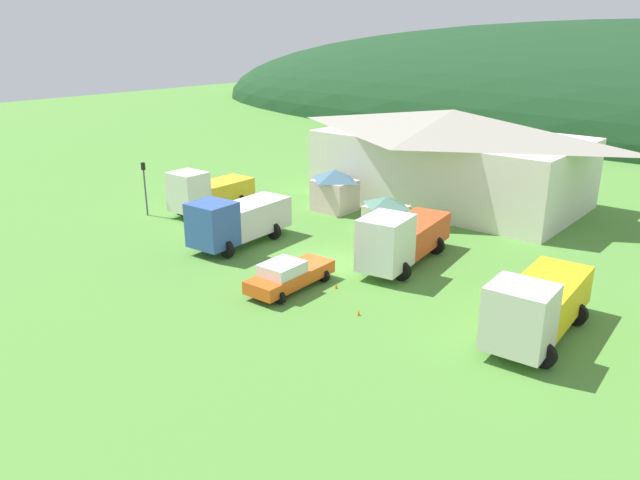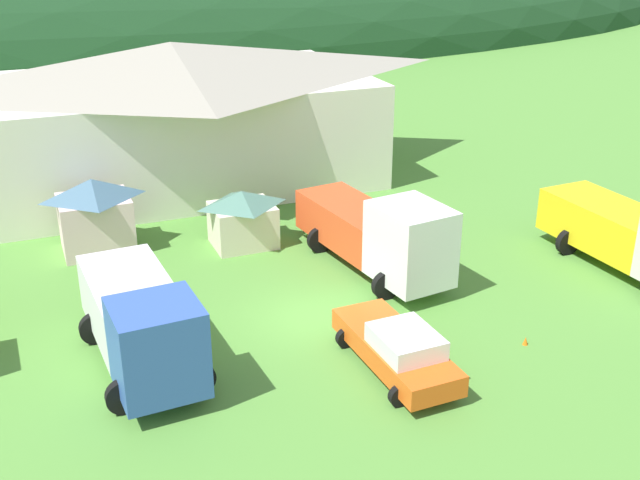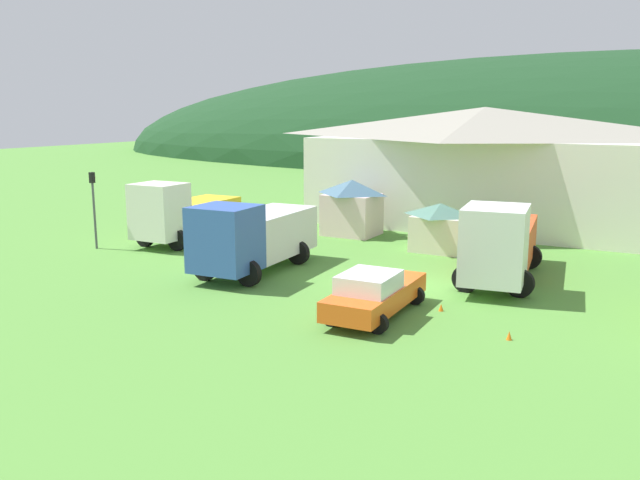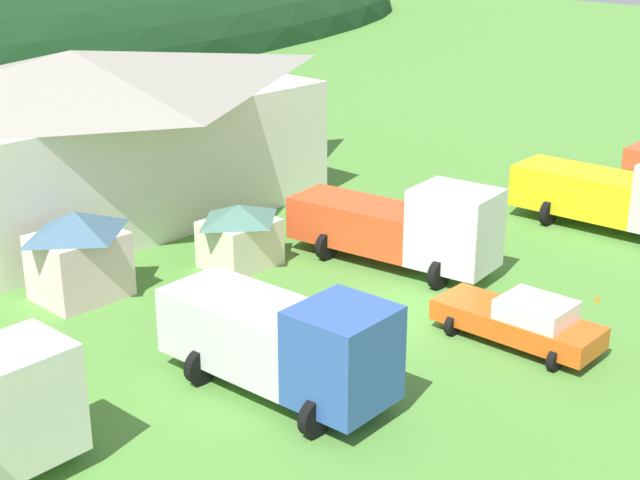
{
  "view_description": "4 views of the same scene",
  "coord_description": "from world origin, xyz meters",
  "px_view_note": "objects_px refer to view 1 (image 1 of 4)",
  "views": [
    {
      "loc": [
        21.92,
        -26.34,
        13.2
      ],
      "look_at": [
        -0.47,
        0.57,
        1.11
      ],
      "focal_mm": 34.37,
      "sensor_mm": 36.0,
      "label": 1
    },
    {
      "loc": [
        -8.88,
        -23.0,
        13.6
      ],
      "look_at": [
        1.69,
        3.07,
        1.59
      ],
      "focal_mm": 43.9,
      "sensor_mm": 36.0,
      "label": 2
    },
    {
      "loc": [
        10.48,
        -24.62,
        7.17
      ],
      "look_at": [
        -3.1,
        -0.14,
        1.59
      ],
      "focal_mm": 36.91,
      "sensor_mm": 36.0,
      "label": 3
    },
    {
      "loc": [
        -22.4,
        -18.03,
        13.32
      ],
      "look_at": [
        -0.29,
        2.98,
        2.16
      ],
      "focal_mm": 52.29,
      "sensor_mm": 36.0,
      "label": 4
    }
  ],
  "objects_px": {
    "depot_building": "(451,155)",
    "play_shed_pink": "(335,190)",
    "play_shed_cream": "(386,214)",
    "box_truck_blue": "(237,220)",
    "heavy_rig_white": "(401,238)",
    "traffic_cone_near_pickup": "(359,315)",
    "traffic_cone_mid_row": "(336,288)",
    "service_pickup_orange": "(289,275)",
    "flatbed_truck_yellow": "(537,305)",
    "traffic_light_west": "(145,183)",
    "heavy_rig_striped": "(207,191)"
  },
  "relations": [
    {
      "from": "depot_building",
      "to": "box_truck_blue",
      "type": "relative_size",
      "value": 2.87
    },
    {
      "from": "depot_building",
      "to": "traffic_cone_near_pickup",
      "type": "relative_size",
      "value": 36.95
    },
    {
      "from": "heavy_rig_striped",
      "to": "traffic_cone_near_pickup",
      "type": "bearing_deg",
      "value": 68.93
    },
    {
      "from": "service_pickup_orange",
      "to": "flatbed_truck_yellow",
      "type": "bearing_deg",
      "value": 101.88
    },
    {
      "from": "play_shed_pink",
      "to": "traffic_cone_near_pickup",
      "type": "bearing_deg",
      "value": -47.87
    },
    {
      "from": "play_shed_pink",
      "to": "service_pickup_orange",
      "type": "distance_m",
      "value": 15.34
    },
    {
      "from": "play_shed_cream",
      "to": "play_shed_pink",
      "type": "xyz_separation_m",
      "value": [
        -5.94,
        1.83,
        0.37
      ]
    },
    {
      "from": "box_truck_blue",
      "to": "flatbed_truck_yellow",
      "type": "height_order",
      "value": "flatbed_truck_yellow"
    },
    {
      "from": "depot_building",
      "to": "box_truck_blue",
      "type": "xyz_separation_m",
      "value": [
        -5.21,
        -18.24,
        -2.07
      ]
    },
    {
      "from": "play_shed_cream",
      "to": "play_shed_pink",
      "type": "relative_size",
      "value": 0.88
    },
    {
      "from": "traffic_cone_near_pickup",
      "to": "flatbed_truck_yellow",
      "type": "bearing_deg",
      "value": 23.02
    },
    {
      "from": "flatbed_truck_yellow",
      "to": "traffic_cone_mid_row",
      "type": "bearing_deg",
      "value": -86.16
    },
    {
      "from": "play_shed_pink",
      "to": "heavy_rig_white",
      "type": "height_order",
      "value": "heavy_rig_white"
    },
    {
      "from": "box_truck_blue",
      "to": "heavy_rig_white",
      "type": "bearing_deg",
      "value": 106.55
    },
    {
      "from": "traffic_light_west",
      "to": "traffic_cone_mid_row",
      "type": "relative_size",
      "value": 7.55
    },
    {
      "from": "heavy_rig_white",
      "to": "traffic_cone_near_pickup",
      "type": "relative_size",
      "value": 14.91
    },
    {
      "from": "play_shed_cream",
      "to": "depot_building",
      "type": "bearing_deg",
      "value": 93.5
    },
    {
      "from": "traffic_cone_near_pickup",
      "to": "traffic_cone_mid_row",
      "type": "height_order",
      "value": "traffic_cone_near_pickup"
    },
    {
      "from": "heavy_rig_white",
      "to": "traffic_cone_mid_row",
      "type": "bearing_deg",
      "value": -16.39
    },
    {
      "from": "depot_building",
      "to": "play_shed_pink",
      "type": "height_order",
      "value": "depot_building"
    },
    {
      "from": "heavy_rig_striped",
      "to": "box_truck_blue",
      "type": "relative_size",
      "value": 0.91
    },
    {
      "from": "play_shed_cream",
      "to": "traffic_cone_mid_row",
      "type": "xyz_separation_m",
      "value": [
        3.44,
        -9.85,
        -1.28
      ]
    },
    {
      "from": "play_shed_cream",
      "to": "traffic_light_west",
      "type": "relative_size",
      "value": 0.71
    },
    {
      "from": "box_truck_blue",
      "to": "traffic_cone_near_pickup",
      "type": "xyz_separation_m",
      "value": [
        12.14,
        -3.33,
        -1.7
      ]
    },
    {
      "from": "depot_building",
      "to": "service_pickup_orange",
      "type": "bearing_deg",
      "value": -84.24
    },
    {
      "from": "play_shed_pink",
      "to": "traffic_cone_near_pickup",
      "type": "relative_size",
      "value": 5.54
    },
    {
      "from": "heavy_rig_white",
      "to": "traffic_cone_mid_row",
      "type": "xyz_separation_m",
      "value": [
        -0.78,
        -5.06,
        -1.72
      ]
    },
    {
      "from": "flatbed_truck_yellow",
      "to": "traffic_light_west",
      "type": "distance_m",
      "value": 29.67
    },
    {
      "from": "depot_building",
      "to": "heavy_rig_white",
      "type": "bearing_deg",
      "value": -71.74
    },
    {
      "from": "heavy_rig_striped",
      "to": "traffic_light_west",
      "type": "bearing_deg",
      "value": -42.75
    },
    {
      "from": "play_shed_pink",
      "to": "traffic_cone_mid_row",
      "type": "height_order",
      "value": "play_shed_pink"
    },
    {
      "from": "depot_building",
      "to": "traffic_light_west",
      "type": "height_order",
      "value": "depot_building"
    },
    {
      "from": "play_shed_cream",
      "to": "box_truck_blue",
      "type": "xyz_separation_m",
      "value": [
        -5.81,
        -8.4,
        0.42
      ]
    },
    {
      "from": "service_pickup_orange",
      "to": "depot_building",
      "type": "bearing_deg",
      "value": -176.03
    },
    {
      "from": "heavy_rig_striped",
      "to": "traffic_light_west",
      "type": "height_order",
      "value": "traffic_light_west"
    },
    {
      "from": "service_pickup_orange",
      "to": "heavy_rig_white",
      "type": "bearing_deg",
      "value": 156.67
    },
    {
      "from": "traffic_cone_mid_row",
      "to": "service_pickup_orange",
      "type": "bearing_deg",
      "value": -138.11
    },
    {
      "from": "heavy_rig_white",
      "to": "traffic_cone_near_pickup",
      "type": "height_order",
      "value": "heavy_rig_white"
    },
    {
      "from": "heavy_rig_white",
      "to": "traffic_cone_near_pickup",
      "type": "xyz_separation_m",
      "value": [
        2.1,
        -6.94,
        -1.72
      ]
    },
    {
      "from": "play_shed_pink",
      "to": "service_pickup_orange",
      "type": "xyz_separation_m",
      "value": [
        7.49,
        -13.37,
        -0.82
      ]
    },
    {
      "from": "depot_building",
      "to": "traffic_light_west",
      "type": "distance_m",
      "value": 23.65
    },
    {
      "from": "play_shed_cream",
      "to": "service_pickup_orange",
      "type": "distance_m",
      "value": 11.65
    },
    {
      "from": "box_truck_blue",
      "to": "flatbed_truck_yellow",
      "type": "xyz_separation_m",
      "value": [
        19.55,
        -0.18,
        -0.04
      ]
    },
    {
      "from": "heavy_rig_striped",
      "to": "traffic_light_west",
      "type": "distance_m",
      "value": 4.52
    },
    {
      "from": "traffic_cone_near_pickup",
      "to": "traffic_light_west",
      "type": "bearing_deg",
      "value": 170.83
    },
    {
      "from": "service_pickup_orange",
      "to": "traffic_cone_mid_row",
      "type": "distance_m",
      "value": 2.67
    },
    {
      "from": "play_shed_pink",
      "to": "heavy_rig_white",
      "type": "relative_size",
      "value": 0.37
    },
    {
      "from": "play_shed_cream",
      "to": "traffic_cone_mid_row",
      "type": "distance_m",
      "value": 10.51
    },
    {
      "from": "depot_building",
      "to": "play_shed_pink",
      "type": "relative_size",
      "value": 6.67
    },
    {
      "from": "play_shed_pink",
      "to": "traffic_cone_near_pickup",
      "type": "xyz_separation_m",
      "value": [
        12.26,
        -13.55,
        -1.65
      ]
    }
  ]
}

